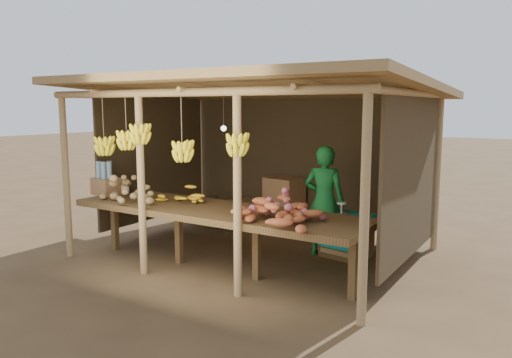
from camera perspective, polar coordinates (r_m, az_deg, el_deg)
The scene contains 13 objects.
ground at distance 7.14m, azimuth 0.00°, elevation -8.36°, with size 60.00×60.00×0.00m, color brown.
stall_structure at distance 6.83m, azimuth -0.62°, elevation 7.15°, with size 4.70×3.50×2.43m.
counter at distance 6.20m, azimuth -4.65°, elevation -3.92°, with size 3.90×1.05×0.80m.
potato_heap at distance 6.83m, azimuth -14.81°, elevation -0.96°, with size 0.96×0.58×0.37m, color #9E7F51, non-canonical shape.
sweet_potato_heap at distance 5.40m, azimuth 1.69°, elevation -3.10°, with size 1.04×0.62×0.36m, color #B4562E, non-canonical shape.
onion_heap at distance 5.53m, azimuth 2.65°, elevation -2.85°, with size 0.86×0.51×0.36m, color #B75963, non-canonical shape.
banana_pile at distance 6.60m, azimuth -8.74°, elevation -1.17°, with size 0.55×0.33×0.35m, color yellow, non-canonical shape.
tomato_basin at distance 7.55m, azimuth -15.63°, elevation -0.89°, with size 0.39×0.39×0.21m.
bottle_box at distance 7.41m, azimuth -16.68°, elevation -0.31°, with size 0.42×0.35×0.48m.
vendor at distance 6.89m, azimuth 7.81°, elevation -2.51°, with size 0.56×0.37×1.53m, color #186F2D.
tarp_crate at distance 6.97m, azimuth 10.29°, elevation -6.20°, with size 0.74×0.67×0.78m.
carton_stack at distance 8.25m, azimuth 1.96°, elevation -3.30°, with size 1.21×0.50×0.89m.
burlap_sacks at distance 8.46m, azimuth -3.79°, elevation -3.83°, with size 0.89×0.47×0.63m.
Camera 1 is at (3.61, -5.82, 2.04)m, focal length 35.00 mm.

